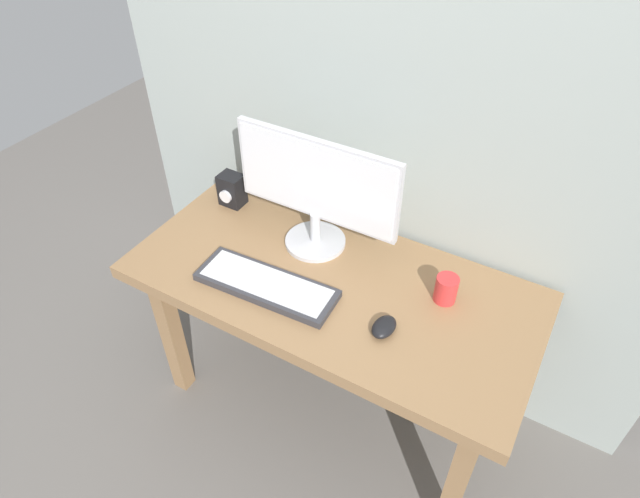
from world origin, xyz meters
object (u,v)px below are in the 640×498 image
object	(u,v)px
desk	(331,300)
coffee_mug	(446,289)
monitor	(316,189)
mouse	(384,327)
audio_controller	(232,190)
keyboard_primary	(266,285)

from	to	relation	value
desk	coffee_mug	size ratio (longest dim) A/B	14.80
monitor	mouse	size ratio (longest dim) A/B	6.04
coffee_mug	audio_controller	bearing A→B (deg)	175.05
desk	mouse	distance (m)	0.30
monitor	keyboard_primary	bearing A→B (deg)	-94.75
audio_controller	coffee_mug	world-z (taller)	audio_controller
keyboard_primary	desk	bearing A→B (deg)	40.17
audio_controller	mouse	bearing A→B (deg)	-20.60
monitor	coffee_mug	world-z (taller)	monitor
keyboard_primary	coffee_mug	distance (m)	0.58
mouse	audio_controller	size ratio (longest dim) A/B	0.77
monitor	audio_controller	bearing A→B (deg)	174.67
desk	monitor	distance (m)	0.39
audio_controller	desk	bearing A→B (deg)	-18.67
monitor	mouse	world-z (taller)	monitor
mouse	desk	bearing A→B (deg)	160.59
coffee_mug	monitor	bearing A→B (deg)	175.35
desk	coffee_mug	world-z (taller)	coffee_mug
desk	keyboard_primary	bearing A→B (deg)	-139.83
audio_controller	coffee_mug	size ratio (longest dim) A/B	1.37
desk	monitor	size ratio (longest dim) A/B	2.31
keyboard_primary	coffee_mug	world-z (taller)	coffee_mug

